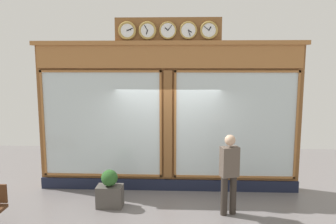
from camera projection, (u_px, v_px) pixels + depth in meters
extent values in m
cube|color=brown|center=(168.00, 119.00, 8.23)|extent=(6.35, 0.30, 3.53)
cube|color=#191E33|center=(168.00, 185.00, 8.30)|extent=(6.35, 0.08, 0.28)
cube|color=#A56936|center=(168.00, 57.00, 7.82)|extent=(6.22, 0.08, 0.53)
cube|color=#A56936|center=(168.00, 43.00, 7.79)|extent=(6.47, 0.20, 0.10)
cube|color=silver|center=(235.00, 125.00, 8.01)|extent=(2.82, 0.02, 2.50)
cube|color=#A56936|center=(237.00, 71.00, 7.80)|extent=(2.92, 0.04, 0.05)
cube|color=#A56936|center=(234.00, 177.00, 8.18)|extent=(2.92, 0.04, 0.05)
cube|color=#A56936|center=(297.00, 126.00, 7.93)|extent=(0.05, 0.04, 2.60)
cube|color=#A56936|center=(175.00, 125.00, 8.05)|extent=(0.05, 0.04, 2.60)
cube|color=silver|center=(102.00, 124.00, 8.15)|extent=(2.82, 0.02, 2.50)
cube|color=#A56936|center=(100.00, 71.00, 7.94)|extent=(2.92, 0.04, 0.05)
cube|color=#A56936|center=(103.00, 175.00, 8.32)|extent=(2.92, 0.04, 0.05)
cube|color=#A56936|center=(43.00, 124.00, 8.19)|extent=(0.05, 0.04, 2.60)
cube|color=#A56936|center=(161.00, 125.00, 8.07)|extent=(0.05, 0.04, 2.60)
cube|color=brown|center=(168.00, 125.00, 8.07)|extent=(0.20, 0.10, 2.60)
cube|color=brown|center=(168.00, 31.00, 7.79)|extent=(2.48, 0.06, 0.60)
cylinder|color=white|center=(209.00, 30.00, 7.67)|extent=(0.33, 0.02, 0.33)
torus|color=#B79347|center=(209.00, 30.00, 7.67)|extent=(0.41, 0.05, 0.41)
cube|color=black|center=(210.00, 28.00, 7.65)|extent=(0.06, 0.01, 0.09)
cube|color=black|center=(207.00, 28.00, 7.65)|extent=(0.12, 0.01, 0.09)
sphere|color=black|center=(209.00, 30.00, 7.65)|extent=(0.02, 0.02, 0.02)
cylinder|color=white|center=(188.00, 30.00, 7.69)|extent=(0.33, 0.02, 0.33)
torus|color=#B79347|center=(188.00, 30.00, 7.69)|extent=(0.40, 0.04, 0.40)
cube|color=black|center=(190.00, 31.00, 7.68)|extent=(0.09, 0.01, 0.06)
cube|color=black|center=(189.00, 33.00, 7.69)|extent=(0.05, 0.01, 0.14)
sphere|color=black|center=(188.00, 30.00, 7.67)|extent=(0.02, 0.02, 0.02)
cylinder|color=white|center=(168.00, 30.00, 7.71)|extent=(0.33, 0.02, 0.33)
torus|color=#B79347|center=(168.00, 30.00, 7.71)|extent=(0.40, 0.04, 0.40)
cube|color=black|center=(166.00, 29.00, 7.70)|extent=(0.08, 0.01, 0.08)
cube|color=black|center=(170.00, 28.00, 7.69)|extent=(0.10, 0.01, 0.12)
sphere|color=black|center=(168.00, 30.00, 7.70)|extent=(0.02, 0.02, 0.02)
cylinder|color=white|center=(148.00, 30.00, 7.73)|extent=(0.33, 0.02, 0.33)
torus|color=#B79347|center=(147.00, 30.00, 7.73)|extent=(0.42, 0.05, 0.42)
cube|color=black|center=(147.00, 32.00, 7.73)|extent=(0.04, 0.01, 0.09)
cube|color=black|center=(146.00, 28.00, 7.71)|extent=(0.08, 0.01, 0.13)
sphere|color=black|center=(147.00, 30.00, 7.72)|extent=(0.02, 0.02, 0.02)
cylinder|color=white|center=(127.00, 31.00, 7.75)|extent=(0.33, 0.02, 0.33)
torus|color=#B79347|center=(127.00, 30.00, 7.75)|extent=(0.42, 0.06, 0.42)
cube|color=black|center=(129.00, 30.00, 7.74)|extent=(0.09, 0.01, 0.04)
cube|color=black|center=(130.00, 29.00, 7.73)|extent=(0.14, 0.01, 0.06)
sphere|color=black|center=(127.00, 30.00, 7.74)|extent=(0.02, 0.02, 0.02)
cylinder|color=#312A24|center=(224.00, 196.00, 6.92)|extent=(0.14, 0.14, 0.82)
cylinder|color=#312A24|center=(233.00, 195.00, 6.97)|extent=(0.14, 0.14, 0.82)
cube|color=brown|center=(229.00, 162.00, 6.84)|extent=(0.41, 0.32, 0.62)
sphere|color=tan|center=(230.00, 140.00, 6.77)|extent=(0.22, 0.22, 0.22)
cube|color=#4C4742|center=(110.00, 196.00, 7.34)|extent=(0.56, 0.36, 0.48)
sphere|color=#285623|center=(109.00, 178.00, 7.28)|extent=(0.36, 0.36, 0.36)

